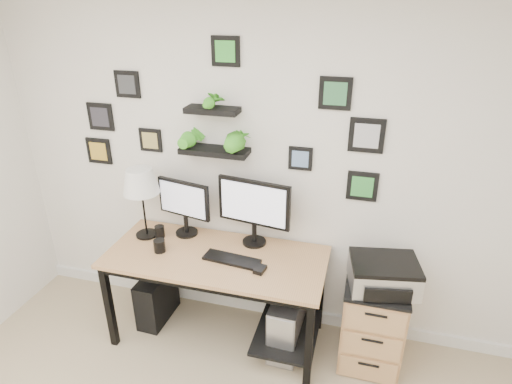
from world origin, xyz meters
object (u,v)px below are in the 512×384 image
(monitor_right, at_px, (254,207))
(pc_tower_black, at_px, (157,297))
(desk, at_px, (222,268))
(table_lamp, at_px, (141,183))
(file_cabinet, at_px, (372,320))
(pc_tower_grey, at_px, (287,322))
(mug, at_px, (159,246))
(printer, at_px, (384,274))
(monitor_left, at_px, (184,204))

(monitor_right, height_order, pc_tower_black, monitor_right)
(desk, bearing_deg, table_lamp, 171.93)
(pc_tower_black, distance_m, file_cabinet, 1.72)
(file_cabinet, bearing_deg, pc_tower_grey, -173.24)
(mug, bearing_deg, printer, 3.86)
(mug, relative_size, printer, 0.19)
(desk, height_order, printer, printer)
(pc_tower_black, bearing_deg, monitor_left, 37.59)
(printer, bearing_deg, monitor_left, 173.32)
(monitor_right, xyz_separation_m, mug, (-0.64, -0.29, -0.26))
(monitor_right, relative_size, pc_tower_grey, 1.16)
(desk, height_order, mug, mug)
(monitor_left, relative_size, pc_tower_grey, 0.95)
(pc_tower_black, distance_m, printer, 1.83)
(monitor_right, height_order, printer, monitor_right)
(mug, height_order, file_cabinet, mug)
(table_lamp, bearing_deg, pc_tower_grey, -5.25)
(printer, bearing_deg, monitor_right, 169.17)
(pc_tower_grey, height_order, printer, printer)
(pc_tower_grey, xyz_separation_m, file_cabinet, (0.61, 0.07, 0.10))
(file_cabinet, bearing_deg, table_lamp, 178.87)
(monitor_left, height_order, pc_tower_black, monitor_left)
(monitor_right, distance_m, mug, 0.75)
(mug, xyz_separation_m, pc_tower_black, (-0.14, 0.12, -0.59))
(desk, distance_m, printer, 1.15)
(pc_tower_grey, height_order, file_cabinet, file_cabinet)
(monitor_left, distance_m, file_cabinet, 1.63)
(monitor_right, bearing_deg, printer, -10.83)
(desk, xyz_separation_m, monitor_left, (-0.36, 0.19, 0.39))
(monitor_left, height_order, monitor_right, monitor_right)
(monitor_left, distance_m, pc_tower_grey, 1.19)
(monitor_left, xyz_separation_m, mug, (-0.09, -0.28, -0.22))
(pc_tower_black, bearing_deg, mug, -37.57)
(monitor_left, bearing_deg, desk, -27.78)
(desk, height_order, table_lamp, table_lamp)
(desk, bearing_deg, printer, 0.78)
(pc_tower_black, bearing_deg, pc_tower_grey, -0.12)
(file_cabinet, bearing_deg, desk, -177.01)
(mug, height_order, printer, printer)
(monitor_right, relative_size, table_lamp, 0.99)
(printer, bearing_deg, pc_tower_black, 179.62)
(pc_tower_black, bearing_deg, table_lamp, 135.10)
(pc_tower_grey, bearing_deg, monitor_right, 146.38)
(mug, bearing_deg, pc_tower_grey, 4.66)
(desk, xyz_separation_m, pc_tower_grey, (0.51, -0.01, -0.39))
(pc_tower_black, bearing_deg, monitor_right, 14.30)
(pc_tower_black, bearing_deg, printer, 1.63)
(mug, height_order, pc_tower_black, mug)
(monitor_left, bearing_deg, printer, -6.68)
(monitor_left, xyz_separation_m, pc_tower_grey, (0.87, -0.21, -0.78))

